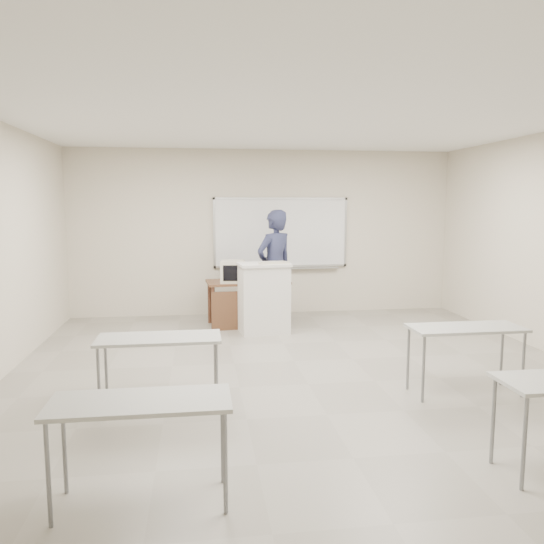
{
  "coord_description": "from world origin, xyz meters",
  "views": [
    {
      "loc": [
        -1.19,
        -5.67,
        2.02
      ],
      "look_at": [
        -0.11,
        2.2,
        1.0
      ],
      "focal_mm": 35.0,
      "sensor_mm": 36.0,
      "label": 1
    }
  ],
  "objects": [
    {
      "name": "whiteboard",
      "position": [
        0.3,
        3.97,
        1.48
      ],
      "size": [
        2.48,
        0.1,
        1.31
      ],
      "color": "white",
      "rests_on": "floor"
    },
    {
      "name": "instructor_desk",
      "position": [
        -0.4,
        2.95,
        0.53
      ],
      "size": [
        1.35,
        0.68,
        0.75
      ],
      "rotation": [
        0.0,
        0.0,
        0.08
      ],
      "color": "brown",
      "rests_on": "floor"
    },
    {
      "name": "mouse",
      "position": [
        0.15,
        2.97,
        0.77
      ],
      "size": [
        0.1,
        0.08,
        0.04
      ],
      "primitive_type": "ellipsoid",
      "rotation": [
        0.0,
        0.0,
        0.24
      ],
      "color": "#B1B4B8",
      "rests_on": "instructor_desk"
    },
    {
      "name": "presenter",
      "position": [
        0.05,
        3.02,
        0.97
      ],
      "size": [
        0.84,
        0.77,
        1.93
      ],
      "primitive_type": "imported",
      "rotation": [
        0.0,
        0.0,
        3.71
      ],
      "color": "black",
      "rests_on": "floor"
    },
    {
      "name": "floor",
      "position": [
        0.0,
        0.0,
        -0.01
      ],
      "size": [
        7.0,
        8.0,
        0.01
      ],
      "primitive_type": "cube",
      "color": "gray",
      "rests_on": "ground"
    },
    {
      "name": "keyboard",
      "position": [
        -0.05,
        2.38,
        1.12
      ],
      "size": [
        0.48,
        0.24,
        0.03
      ],
      "primitive_type": "cube",
      "rotation": [
        0.0,
        0.0,
        0.18
      ],
      "color": "beige",
      "rests_on": "podium"
    },
    {
      "name": "podium",
      "position": [
        -0.2,
        2.5,
        0.56
      ],
      "size": [
        0.78,
        0.57,
        1.11
      ],
      "rotation": [
        0.0,
        0.0,
        0.11
      ],
      "color": "white",
      "rests_on": "floor"
    },
    {
      "name": "crt_monitor",
      "position": [
        -0.65,
        2.94,
        0.93
      ],
      "size": [
        0.39,
        0.44,
        0.37
      ],
      "rotation": [
        0.0,
        0.0,
        -0.11
      ],
      "color": "beige",
      "rests_on": "instructor_desk"
    },
    {
      "name": "student_desks",
      "position": [
        -0.0,
        -1.35,
        0.67
      ],
      "size": [
        4.4,
        2.2,
        0.73
      ],
      "color": "#A6A7A0",
      "rests_on": "floor"
    },
    {
      "name": "laptop",
      "position": [
        0.0,
        2.94,
        0.81
      ],
      "size": [
        0.36,
        0.33,
        0.26
      ],
      "rotation": [
        0.0,
        0.0,
        0.01
      ],
      "color": "black",
      "rests_on": "instructor_desk"
    }
  ]
}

